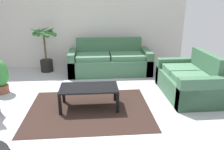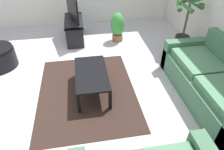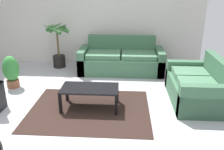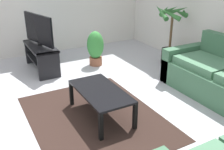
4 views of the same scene
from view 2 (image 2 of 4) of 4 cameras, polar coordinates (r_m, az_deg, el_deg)
The scene contains 8 objects.
ground_plane at distance 3.88m, azimuth -10.26°, elevation -2.44°, with size 6.60×6.60×0.00m, color #B2B2B7.
couch_main at distance 3.74m, azimuth 26.87°, elevation -2.31°, with size 2.16×0.90×0.90m.
tv_stand at distance 5.35m, azimuth -10.64°, elevation 13.27°, with size 1.10×0.45×0.52m.
tv at distance 5.18m, azimuth -11.25°, elevation 18.34°, with size 0.99×0.28×0.61m.
coffee_table at distance 3.47m, azimuth -5.87°, elevation 0.06°, with size 1.05×0.54×0.40m.
area_rug at distance 3.69m, azimuth -7.09°, elevation -4.44°, with size 2.20×1.70×0.01m, color black.
potted_palm at distance 4.98m, azimuth 19.93°, elevation 13.11°, with size 0.70×0.73×1.25m.
potted_plant_small at distance 5.17m, azimuth 1.60°, elevation 13.61°, with size 0.35×0.35×0.73m.
Camera 2 is at (3.03, 0.19, 2.42)m, focal length 32.26 mm.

